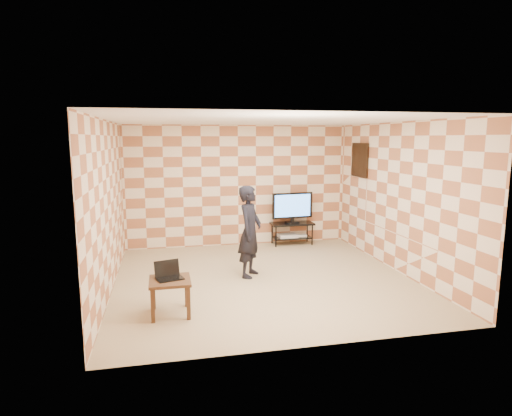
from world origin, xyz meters
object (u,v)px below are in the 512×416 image
at_px(tv_stand, 292,229).
at_px(side_table, 170,286).
at_px(person, 250,231).
at_px(tv, 292,206).

xyz_separation_m(tv_stand, side_table, (-2.80, -3.45, 0.05)).
bearing_deg(side_table, tv_stand, 50.95).
height_order(tv_stand, side_table, same).
relative_size(tv_stand, side_table, 1.74).
relative_size(side_table, person, 0.35).
relative_size(tv, side_table, 1.72).
height_order(tv_stand, person, person).
bearing_deg(tv_stand, tv, -95.25).
bearing_deg(side_table, tv, 50.93).
xyz_separation_m(tv, person, (-1.40, -2.04, -0.08)).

